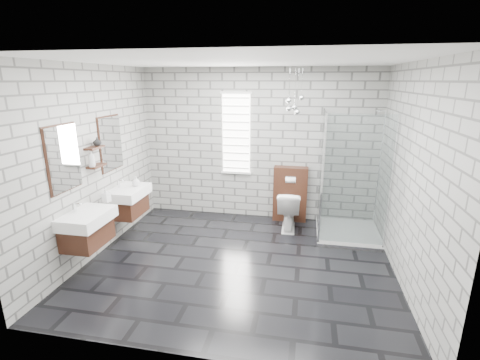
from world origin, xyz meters
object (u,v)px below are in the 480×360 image
(shower_enclosure, at_px, (344,207))
(toilet, at_px, (289,210))
(vanity_left, at_px, (84,219))
(cistern_panel, at_px, (290,194))
(vanity_right, at_px, (126,193))

(shower_enclosure, relative_size, toilet, 2.99)
(vanity_left, xyz_separation_m, shower_enclosure, (3.41, 1.81, -0.25))
(vanity_left, relative_size, shower_enclosure, 0.77)
(cistern_panel, height_order, toilet, cistern_panel)
(vanity_right, distance_m, shower_enclosure, 3.49)
(vanity_left, distance_m, cistern_panel, 3.43)
(shower_enclosure, bearing_deg, vanity_right, -167.97)
(shower_enclosure, bearing_deg, toilet, 171.64)
(vanity_left, height_order, cistern_panel, vanity_left)
(vanity_left, bearing_deg, shower_enclosure, 27.91)
(cistern_panel, distance_m, shower_enclosure, 1.03)
(vanity_left, xyz_separation_m, vanity_right, (0.00, 1.08, 0.00))
(vanity_left, xyz_separation_m, toilet, (2.52, 1.94, -0.42))
(toilet, bearing_deg, cistern_panel, -91.37)
(cistern_panel, relative_size, shower_enclosure, 0.49)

